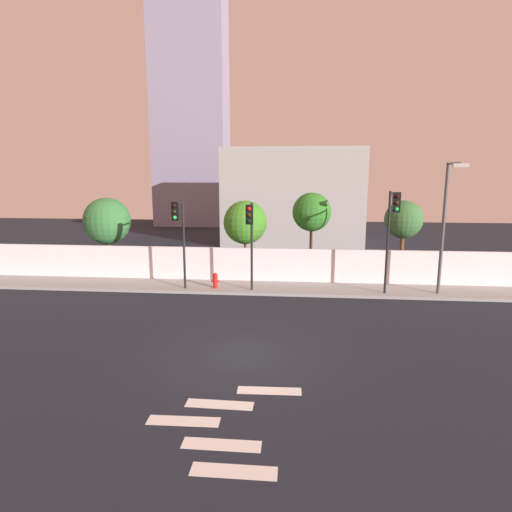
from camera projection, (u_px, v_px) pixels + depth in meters
The scene contains 15 objects.
ground_plane at pixel (243, 354), 14.66m from camera, with size 80.00×80.00×0.00m, color black.
sidewalk at pixel (262, 288), 22.66m from camera, with size 36.00×2.40×0.15m, color gray.
perimeter_wall at pixel (264, 264), 23.73m from camera, with size 36.00×0.18×1.80m, color silver.
crosswalk_marking at pixel (226, 423), 10.64m from camera, with size 3.83×3.87×0.01m.
traffic_light_left at pixel (179, 226), 21.20m from camera, with size 0.36×1.25×4.49m.
traffic_light_center at pixel (392, 221), 20.12m from camera, with size 0.34×1.49×4.99m.
traffic_light_right at pixel (250, 228), 20.67m from camera, with size 0.35×1.65×4.40m.
street_lamp_curbside at pixel (446, 217), 20.34m from camera, with size 0.62×2.39×6.29m.
fire_hydrant at pixel (215, 280), 22.34m from camera, with size 0.44×0.26×0.79m.
roadside_tree_leftmost at pixel (107, 221), 25.06m from camera, with size 2.67×2.67×4.57m.
roadside_tree_midleft at pixel (245, 222), 24.33m from camera, with size 2.43×2.43×4.45m.
roadside_tree_midright at pixel (312, 212), 23.88m from camera, with size 2.13×2.13×4.91m.
roadside_tree_rightmost at pixel (404, 220), 23.50m from camera, with size 2.05×2.05×4.52m.
low_building_distant at pixel (293, 196), 36.73m from camera, with size 11.47×6.00×7.91m, color #A1A1A1.
tower_on_skyline at pixel (190, 82), 47.27m from camera, with size 7.92×5.00×30.99m, color gray.
Camera 1 is at (1.71, -13.65, 6.06)m, focal length 30.58 mm.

